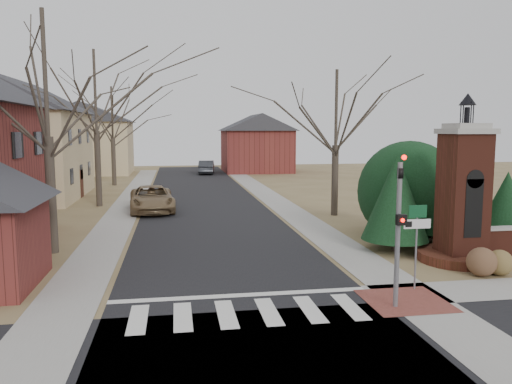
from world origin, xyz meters
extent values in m
plane|color=brown|center=(0.00, 0.00, 0.00)|extent=(120.00, 120.00, 0.00)
cube|color=black|center=(0.00, 22.00, 0.01)|extent=(8.00, 70.00, 0.01)
cube|color=black|center=(0.00, -3.00, 0.01)|extent=(120.00, 8.00, 0.01)
cube|color=silver|center=(0.00, 0.80, 0.01)|extent=(8.00, 2.20, 0.02)
cube|color=silver|center=(0.00, 2.30, 0.01)|extent=(8.00, 0.35, 0.02)
cube|color=gray|center=(5.20, 22.00, 0.01)|extent=(2.00, 60.00, 0.02)
cube|color=gray|center=(-5.20, 22.00, 0.01)|extent=(2.00, 60.00, 0.02)
cube|color=brown|center=(4.80, 1.00, 0.01)|extent=(2.40, 2.40, 0.02)
cylinder|color=slate|center=(4.30, 0.60, 2.10)|extent=(0.14, 0.14, 4.20)
imported|color=black|center=(4.30, 0.60, 4.05)|extent=(0.15, 0.18, 0.90)
sphere|color=#FF0C05|center=(4.30, 0.38, 4.35)|extent=(0.14, 0.14, 0.14)
cube|color=black|center=(4.30, 0.42, 2.60)|extent=(0.28, 0.16, 0.30)
sphere|color=#FF0C05|center=(4.30, 0.33, 2.60)|extent=(0.11, 0.11, 0.11)
cylinder|color=slate|center=(5.60, 2.00, 1.30)|extent=(0.06, 0.06, 2.60)
cube|color=silver|center=(5.60, 1.98, 2.15)|extent=(0.90, 0.03, 0.30)
cube|color=black|center=(5.30, 1.97, 2.15)|extent=(0.22, 0.02, 0.18)
cube|color=#0E4523|center=(5.60, 1.98, 2.55)|extent=(0.60, 0.03, 0.40)
cylinder|color=#5D271B|center=(9.00, 5.00, 0.18)|extent=(3.20, 3.20, 0.36)
cube|color=#5D271B|center=(9.00, 5.00, 2.50)|extent=(1.50, 1.50, 5.00)
cube|color=black|center=(9.00, 4.28, 2.20)|extent=(0.70, 0.10, 2.20)
cube|color=gray|center=(9.00, 5.00, 5.05)|extent=(1.70, 1.70, 0.20)
cube|color=gray|center=(9.00, 5.00, 5.25)|extent=(1.30, 1.30, 0.20)
cylinder|color=black|center=(9.00, 5.00, 5.65)|extent=(0.20, 0.20, 0.60)
cone|color=black|center=(9.00, 5.00, 6.25)|extent=(0.64, 0.64, 0.45)
cube|color=tan|center=(-13.50, 27.00, 3.20)|extent=(9.00, 12.00, 6.40)
cube|color=tan|center=(-12.00, 48.00, 3.00)|extent=(10.00, 8.00, 6.00)
cube|color=tan|center=(-14.80, 46.40, 6.99)|extent=(0.75, 0.75, 3.08)
cube|color=maroon|center=(8.00, 48.00, 2.50)|extent=(8.00, 8.00, 5.00)
cube|color=maroon|center=(5.76, 46.40, 5.90)|extent=(0.75, 0.75, 2.80)
cylinder|color=#473D33|center=(7.20, 7.00, 0.25)|extent=(0.20, 0.20, 0.50)
cone|color=black|center=(7.20, 7.00, 2.30)|extent=(2.80, 2.80, 3.60)
cylinder|color=#473D33|center=(10.50, 8.20, 0.25)|extent=(0.20, 0.20, 0.50)
cone|color=black|center=(10.50, 8.20, 2.60)|extent=(3.40, 3.40, 4.20)
cylinder|color=#473D33|center=(12.50, 7.20, 0.25)|extent=(0.20, 0.20, 0.50)
cone|color=black|center=(12.50, 7.20, 1.90)|extent=(2.40, 2.40, 2.80)
sphere|color=black|center=(9.00, 9.50, 2.40)|extent=(4.80, 4.80, 4.80)
cylinder|color=#473D33|center=(-7.00, 9.00, 2.42)|extent=(0.40, 0.40, 4.83)
cylinder|color=#473D33|center=(-7.00, 22.00, 2.52)|extent=(0.40, 0.40, 5.04)
cylinder|color=#473D33|center=(-7.50, 35.00, 2.21)|extent=(0.40, 0.40, 4.41)
cylinder|color=#473D33|center=(7.50, 16.00, 2.10)|extent=(0.40, 0.40, 4.20)
imported|color=olive|center=(-3.40, 19.20, 0.80)|extent=(3.09, 5.93, 1.60)
imported|color=#35383D|center=(1.72, 45.65, 0.79)|extent=(2.18, 4.94, 1.58)
sphere|color=brown|center=(8.60, 3.00, 0.51)|extent=(1.03, 1.03, 1.03)
sphere|color=brown|center=(9.30, 3.00, 0.46)|extent=(0.92, 0.92, 0.92)
camera|label=1|loc=(-1.93, -12.49, 5.10)|focal=35.00mm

